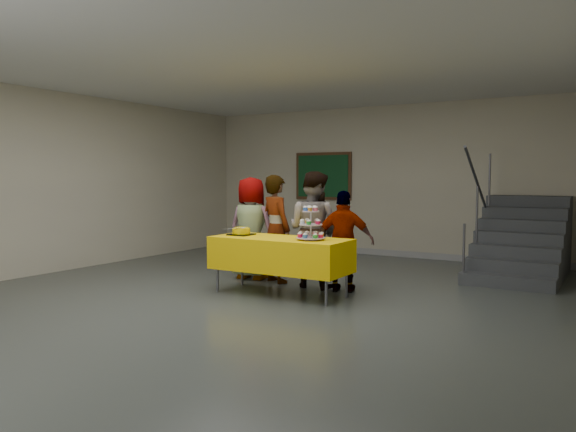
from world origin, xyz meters
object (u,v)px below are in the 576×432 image
bake_table (280,254)px  schoolchild_b (276,229)px  bear_cake (241,231)px  schoolchild_d (344,241)px  schoolchild_a (251,228)px  staircase (523,244)px  noticeboard (323,176)px  cupcake_stand (311,226)px  schoolchild_c (313,229)px

bake_table → schoolchild_b: (-0.53, 0.74, 0.25)m
bear_cake → schoolchild_b: 0.73m
schoolchild_d → schoolchild_a: bearing=-22.2°
staircase → noticeboard: bearing=168.5°
bake_table → cupcake_stand: cupcake_stand is taller
schoolchild_c → noticeboard: size_ratio=1.28×
bake_table → schoolchild_b: bearing=125.7°
bear_cake → schoolchild_c: schoolchild_c is taller
bear_cake → staircase: 4.68m
bake_table → schoolchild_c: size_ratio=1.13×
schoolchild_c → staircase: staircase is taller
cupcake_stand → schoolchild_b: bearing=142.9°
schoolchild_a → cupcake_stand: bearing=145.8°
bear_cake → schoolchild_a: size_ratio=0.23×
schoolchild_b → bear_cake: bearing=104.4°
bake_table → schoolchild_b: 0.95m
schoolchild_a → schoolchild_d: size_ratio=1.13×
bear_cake → noticeboard: size_ratio=0.28×
bake_table → noticeboard: 4.66m
bake_table → bear_cake: bear_cake is taller
schoolchild_c → staircase: (2.41, 2.72, -0.34)m
bake_table → schoolchild_a: schoolchild_a is taller
schoolchild_b → staircase: 4.09m
bake_table → schoolchild_b: schoolchild_b is taller
bear_cake → schoolchild_c: bearing=41.4°
staircase → schoolchild_c: bearing=-131.6°
bear_cake → schoolchild_b: bearing=80.1°
bake_table → schoolchild_d: bearing=43.4°
cupcake_stand → schoolchild_c: (-0.36, 0.73, -0.12)m
cupcake_stand → bear_cake: size_ratio=1.24×
cupcake_stand → schoolchild_c: bearing=116.0°
schoolchild_d → staircase: staircase is taller
bake_table → schoolchild_d: 0.91m
noticeboard → bear_cake: bearing=-77.8°
schoolchild_d → noticeboard: (-2.22, 3.65, 0.90)m
schoolchild_b → schoolchild_d: (1.18, -0.12, -0.11)m
bake_table → schoolchild_c: 0.77m
cupcake_stand → schoolchild_b: 1.27m
schoolchild_c → schoolchild_d: bearing=175.2°
cupcake_stand → schoolchild_d: schoolchild_d is taller
cupcake_stand → schoolchild_b: size_ratio=0.28×
cupcake_stand → schoolchild_a: (-1.50, 0.81, -0.16)m
schoolchild_a → noticeboard: 3.61m
schoolchild_b → schoolchild_c: schoolchild_c is taller
schoolchild_b → noticeboard: bearing=-49.2°
bake_table → bear_cake: size_ratio=5.25×
noticeboard → bake_table: bearing=-69.8°
cupcake_stand → schoolchild_b: schoolchild_b is taller
schoolchild_a → schoolchild_d: (1.67, -0.17, -0.09)m
bake_table → noticeboard: (-1.57, 4.26, 1.04)m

